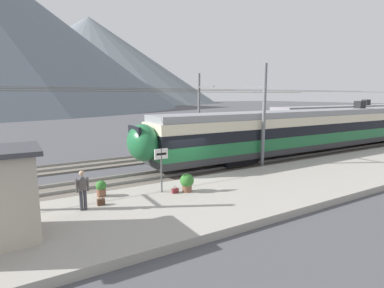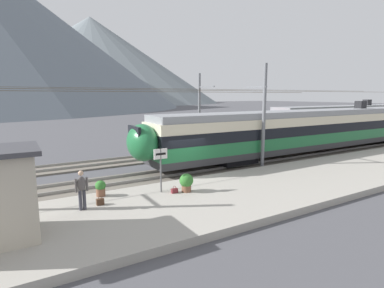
{
  "view_description": "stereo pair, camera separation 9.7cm",
  "coord_description": "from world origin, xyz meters",
  "px_view_note": "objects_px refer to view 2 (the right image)",
  "views": [
    {
      "loc": [
        -8.95,
        -15.56,
        5.08
      ],
      "look_at": [
        1.99,
        2.74,
        1.67
      ],
      "focal_mm": 28.48,
      "sensor_mm": 36.0,
      "label": 1
    },
    {
      "loc": [
        -8.86,
        -15.61,
        5.08
      ],
      "look_at": [
        1.99,
        2.74,
        1.67
      ],
      "focal_mm": 28.48,
      "sensor_mm": 36.0,
      "label": 2
    }
  ],
  "objects_px": {
    "train_far_track": "(346,119)",
    "potted_plant_by_shelter": "(101,187)",
    "catenary_mast_mid": "(262,115)",
    "handbag_near_sign": "(174,191)",
    "handbag_beside_passenger": "(100,202)",
    "potted_plant_platform_edge": "(186,181)",
    "catenary_mast_far_side": "(200,109)",
    "passenger_walking": "(82,188)",
    "platform_sign": "(161,161)",
    "train_near_platform": "(321,128)"
  },
  "relations": [
    {
      "from": "catenary_mast_mid",
      "to": "handbag_beside_passenger",
      "type": "height_order",
      "value": "catenary_mast_mid"
    },
    {
      "from": "platform_sign",
      "to": "catenary_mast_far_side",
      "type": "bearing_deg",
      "value": 50.26
    },
    {
      "from": "train_near_platform",
      "to": "potted_plant_by_shelter",
      "type": "relative_size",
      "value": 45.69
    },
    {
      "from": "train_far_track",
      "to": "handbag_beside_passenger",
      "type": "height_order",
      "value": "train_far_track"
    },
    {
      "from": "passenger_walking",
      "to": "potted_plant_by_shelter",
      "type": "bearing_deg",
      "value": 51.87
    },
    {
      "from": "catenary_mast_mid",
      "to": "potted_plant_platform_edge",
      "type": "xyz_separation_m",
      "value": [
        -7.52,
        -2.72,
        -2.93
      ]
    },
    {
      "from": "platform_sign",
      "to": "handbag_near_sign",
      "type": "bearing_deg",
      "value": -41.3
    },
    {
      "from": "handbag_beside_passenger",
      "to": "potted_plant_by_shelter",
      "type": "bearing_deg",
      "value": 74.67
    },
    {
      "from": "platform_sign",
      "to": "potted_plant_platform_edge",
      "type": "bearing_deg",
      "value": -26.84
    },
    {
      "from": "passenger_walking",
      "to": "handbag_beside_passenger",
      "type": "distance_m",
      "value": 1.13
    },
    {
      "from": "platform_sign",
      "to": "passenger_walking",
      "type": "xyz_separation_m",
      "value": [
        -3.83,
        -0.48,
        -0.66
      ]
    },
    {
      "from": "train_far_track",
      "to": "potted_plant_by_shelter",
      "type": "bearing_deg",
      "value": -165.48
    },
    {
      "from": "handbag_near_sign",
      "to": "potted_plant_platform_edge",
      "type": "distance_m",
      "value": 0.74
    },
    {
      "from": "handbag_near_sign",
      "to": "train_far_track",
      "type": "bearing_deg",
      "value": 18.59
    },
    {
      "from": "handbag_near_sign",
      "to": "handbag_beside_passenger",
      "type": "bearing_deg",
      "value": 177.04
    },
    {
      "from": "handbag_near_sign",
      "to": "potted_plant_by_shelter",
      "type": "xyz_separation_m",
      "value": [
        -3.24,
        1.37,
        0.3
      ]
    },
    {
      "from": "catenary_mast_mid",
      "to": "passenger_walking",
      "type": "distance_m",
      "value": 12.98
    },
    {
      "from": "handbag_near_sign",
      "to": "potted_plant_platform_edge",
      "type": "bearing_deg",
      "value": -10.82
    },
    {
      "from": "catenary_mast_far_side",
      "to": "handbag_near_sign",
      "type": "bearing_deg",
      "value": -127.08
    },
    {
      "from": "passenger_walking",
      "to": "catenary_mast_mid",
      "type": "bearing_deg",
      "value": 11.93
    },
    {
      "from": "train_far_track",
      "to": "passenger_walking",
      "type": "distance_m",
      "value": 34.29
    },
    {
      "from": "catenary_mast_far_side",
      "to": "handbag_near_sign",
      "type": "height_order",
      "value": "catenary_mast_far_side"
    },
    {
      "from": "train_near_platform",
      "to": "potted_plant_by_shelter",
      "type": "bearing_deg",
      "value": -171.86
    },
    {
      "from": "train_far_track",
      "to": "train_near_platform",
      "type": "bearing_deg",
      "value": -155.61
    },
    {
      "from": "passenger_walking",
      "to": "potted_plant_platform_edge",
      "type": "height_order",
      "value": "passenger_walking"
    },
    {
      "from": "catenary_mast_far_side",
      "to": "platform_sign",
      "type": "xyz_separation_m",
      "value": [
        -9.36,
        -11.26,
        -1.87
      ]
    },
    {
      "from": "platform_sign",
      "to": "potted_plant_platform_edge",
      "type": "distance_m",
      "value": 1.65
    },
    {
      "from": "train_near_platform",
      "to": "passenger_walking",
      "type": "bearing_deg",
      "value": -168.57
    },
    {
      "from": "handbag_near_sign",
      "to": "train_near_platform",
      "type": "bearing_deg",
      "value": 14.2
    },
    {
      "from": "train_far_track",
      "to": "catenary_mast_mid",
      "type": "bearing_deg",
      "value": -161.09
    },
    {
      "from": "handbag_beside_passenger",
      "to": "handbag_near_sign",
      "type": "height_order",
      "value": "handbag_beside_passenger"
    },
    {
      "from": "catenary_mast_mid",
      "to": "handbag_near_sign",
      "type": "xyz_separation_m",
      "value": [
        -8.12,
        -2.61,
        -3.34
      ]
    },
    {
      "from": "platform_sign",
      "to": "potted_plant_by_shelter",
      "type": "distance_m",
      "value": 3.11
    },
    {
      "from": "potted_plant_by_shelter",
      "to": "handbag_near_sign",
      "type": "bearing_deg",
      "value": -22.98
    },
    {
      "from": "train_far_track",
      "to": "catenary_mast_mid",
      "type": "xyz_separation_m",
      "value": [
        -20.43,
        -7.0,
        1.57
      ]
    },
    {
      "from": "handbag_beside_passenger",
      "to": "potted_plant_platform_edge",
      "type": "xyz_separation_m",
      "value": [
        4.17,
        -0.3,
        0.38
      ]
    },
    {
      "from": "train_far_track",
      "to": "handbag_near_sign",
      "type": "relative_size",
      "value": 73.15
    },
    {
      "from": "train_near_platform",
      "to": "handbag_near_sign",
      "type": "xyz_separation_m",
      "value": [
        -16.68,
        -4.22,
        -1.78
      ]
    },
    {
      "from": "catenary_mast_far_side",
      "to": "passenger_walking",
      "type": "relative_size",
      "value": 27.12
    },
    {
      "from": "platform_sign",
      "to": "handbag_near_sign",
      "type": "relative_size",
      "value": 6.21
    },
    {
      "from": "catenary_mast_mid",
      "to": "handbag_near_sign",
      "type": "height_order",
      "value": "catenary_mast_mid"
    },
    {
      "from": "train_far_track",
      "to": "catenary_mast_far_side",
      "type": "relative_size",
      "value": 0.56
    },
    {
      "from": "catenary_mast_mid",
      "to": "platform_sign",
      "type": "bearing_deg",
      "value": -165.98
    },
    {
      "from": "handbag_beside_passenger",
      "to": "potted_plant_platform_edge",
      "type": "bearing_deg",
      "value": -4.12
    },
    {
      "from": "train_near_platform",
      "to": "catenary_mast_far_side",
      "type": "xyz_separation_m",
      "value": [
        -7.83,
        7.48,
        1.57
      ]
    },
    {
      "from": "platform_sign",
      "to": "passenger_walking",
      "type": "height_order",
      "value": "platform_sign"
    },
    {
      "from": "potted_plant_platform_edge",
      "to": "catenary_mast_far_side",
      "type": "bearing_deg",
      "value": 55.12
    },
    {
      "from": "platform_sign",
      "to": "train_near_platform",
      "type": "bearing_deg",
      "value": 12.38
    },
    {
      "from": "catenary_mast_mid",
      "to": "handbag_beside_passenger",
      "type": "xyz_separation_m",
      "value": [
        -11.69,
        -2.42,
        -3.31
      ]
    },
    {
      "from": "platform_sign",
      "to": "passenger_walking",
      "type": "relative_size",
      "value": 1.29
    }
  ]
}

